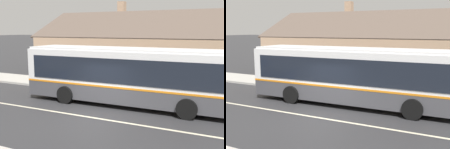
% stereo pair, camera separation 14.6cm
% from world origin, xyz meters
% --- Properties ---
extents(ground_plane, '(300.00, 300.00, 0.00)m').
position_xyz_m(ground_plane, '(0.00, 0.00, 0.00)').
color(ground_plane, '#2D2D30').
extents(sidewalk_far, '(60.00, 3.00, 0.15)m').
position_xyz_m(sidewalk_far, '(0.00, 6.00, 0.07)').
color(sidewalk_far, '#ADAAA3').
rests_on(sidewalk_far, ground).
extents(lane_divider_stripe, '(60.00, 0.16, 0.01)m').
position_xyz_m(lane_divider_stripe, '(0.00, 0.00, 0.00)').
color(lane_divider_stripe, beige).
rests_on(lane_divider_stripe, ground).
extents(community_building, '(27.75, 10.60, 6.92)m').
position_xyz_m(community_building, '(2.15, 14.28, 1.86)').
color(community_building, tan).
rests_on(community_building, ground).
extents(transit_bus, '(11.72, 2.92, 3.15)m').
position_xyz_m(transit_bus, '(0.60, 2.90, 1.70)').
color(transit_bus, '#47474C').
rests_on(transit_bus, ground).
extents(bench_by_building, '(1.75, 0.51, 0.94)m').
position_xyz_m(bench_by_building, '(-5.19, 5.93, 0.57)').
color(bench_by_building, '#4C4C4C').
rests_on(bench_by_building, sidewalk_far).
extents(bike_rack, '(1.16, 0.06, 0.78)m').
position_xyz_m(bike_rack, '(-8.34, 5.98, 0.68)').
color(bike_rack, slate).
rests_on(bike_rack, sidewalk_far).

